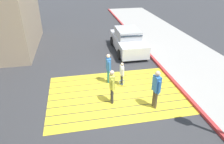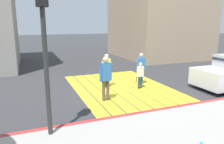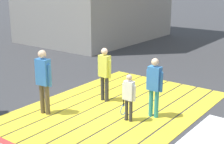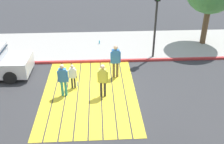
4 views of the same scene
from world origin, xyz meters
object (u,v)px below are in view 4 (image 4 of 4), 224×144
Objects in this scene: traffic_light_corner at (157,8)px; pedestrian_adult_side at (116,59)px; pedestrian_child_with_racket at (73,75)px; pedestrian_adult_lead at (103,78)px; pedestrian_adult_trailing at (63,78)px; water_bottle at (99,42)px.

traffic_light_corner is 3.76m from pedestrian_adult_side.
traffic_light_corner is 3.36× the size of pedestrian_child_with_racket.
pedestrian_adult_side is at bearing 158.55° from pedestrian_adult_lead.
pedestrian_adult_side is (-1.59, 2.47, 0.10)m from pedestrian_adult_trailing.
pedestrian_adult_trailing is at bearing -57.18° from pedestrian_adult_side.
pedestrian_child_with_racket is at bearing -119.40° from pedestrian_adult_lead.
pedestrian_child_with_racket is at bearing -13.99° from water_bottle.
pedestrian_adult_lead is at bearing -21.45° from pedestrian_adult_side.
pedestrian_adult_lead is (6.04, 0.08, 0.72)m from water_bottle.
pedestrian_adult_side reaches higher than pedestrian_adult_lead.
traffic_light_corner is 5.91m from pedestrian_child_with_racket.
pedestrian_adult_trailing is (-0.16, -1.78, -0.01)m from pedestrian_adult_lead.
pedestrian_adult_side is at bearing -48.05° from traffic_light_corner.
pedestrian_child_with_racket is (5.26, -1.31, 0.48)m from water_bottle.
water_bottle is 0.17× the size of pedestrian_child_with_racket.
pedestrian_adult_side reaches higher than water_bottle.
traffic_light_corner is at bearing 141.77° from pedestrian_adult_lead.
pedestrian_adult_trailing is 2.94m from pedestrian_adult_side.
pedestrian_child_with_racket is at bearing -65.01° from pedestrian_adult_side.
traffic_light_corner is at bearing 127.57° from pedestrian_adult_trailing.
traffic_light_corner is 6.46m from pedestrian_adult_trailing.
pedestrian_adult_side is 1.42× the size of pedestrian_child_with_racket.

